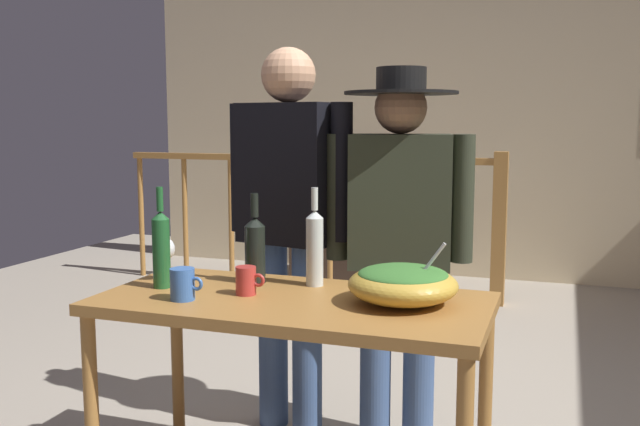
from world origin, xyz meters
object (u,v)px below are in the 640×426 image
Objects in this scene: wine_bottle_dark at (255,248)px; mug_blue at (183,284)px; flat_screen_tv at (344,192)px; serving_table at (293,322)px; salad_bowl at (403,282)px; wine_glass at (165,251)px; person_standing_right at (399,227)px; wine_bottle_clear at (315,246)px; mug_red at (246,281)px; tv_console at (345,247)px; wine_bottle_green at (161,247)px; person_standing_left at (289,207)px; stair_railing at (359,207)px.

wine_bottle_dark is 0.35m from mug_blue.
flat_screen_tv is 4.28× the size of mug_blue.
salad_bowl is at bearing 8.35° from serving_table.
wine_glass is 0.94m from person_standing_right.
mug_red is (-0.18, -0.21, -0.10)m from wine_bottle_clear.
flat_screen_tv is 3.69m from mug_red.
person_standing_right is at bearing 41.42° from wine_bottle_dark.
tv_console is 3.59m from wine_bottle_dark.
serving_table is 3.96× the size of wine_bottle_dark.
tv_console is 3.72m from wine_bottle_green.
wine_bottle_dark is at bearing -78.30° from tv_console.
person_standing_right reaches higher than wine_bottle_clear.
person_standing_left is at bearing -77.20° from tv_console.
flat_screen_tv is 3.78m from salad_bowl.
serving_table is 3.63× the size of wine_bottle_green.
person_standing_left reaches higher than flat_screen_tv.
stair_railing is at bearing 108.81° from salad_bowl.
stair_railing is 2.00× the size of person_standing_right.
flat_screen_tv reaches higher than serving_table.
wine_bottle_dark reaches higher than mug_blue.
wine_bottle_dark is 0.20m from mug_red.
salad_bowl reaches higher than serving_table.
flat_screen_tv is at bearing -64.72° from person_standing_left.
wine_glass is at bearing -167.20° from wine_bottle_dark.
wine_bottle_clear reaches higher than mug_blue.
serving_table is 3.68× the size of wine_bottle_clear.
wine_glass is at bearing -169.21° from wine_bottle_clear.
tv_console is 3.61m from wine_glass.
serving_table is at bearing -75.56° from tv_console.
wine_glass reaches higher than tv_console.
salad_bowl is at bearing -21.88° from wine_bottle_clear.
person_standing_left is (0.69, -3.02, 0.25)m from flat_screen_tv.
flat_screen_tv is 0.31× the size of person_standing_left.
wine_glass is 0.59m from person_standing_left.
tv_console is 2.65× the size of wine_bottle_dark.
person_standing_right is (0.46, 0.40, 0.05)m from wine_bottle_dark.
flat_screen_tv is 1.40× the size of wine_bottle_clear.
flat_screen_tv is 3.53m from wine_bottle_clear.
salad_bowl reaches higher than tv_console.
stair_railing is 8.58× the size of wine_bottle_clear.
person_standing_left is at bearing 96.85° from mug_red.
person_standing_right is (1.18, -3.05, 0.68)m from tv_console.
stair_railing is 3.21m from mug_blue.
serving_table is 8.14× the size of wine_glass.
person_standing_left reaches higher than wine_bottle_clear.
stair_railing is at bearing 101.94° from serving_table.
mug_blue is (0.17, -0.13, -0.09)m from wine_bottle_green.
stair_railing is 2.91m from wine_bottle_dark.
wine_glass is 0.45× the size of wine_bottle_clear.
wine_bottle_dark reaches higher than tv_console.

